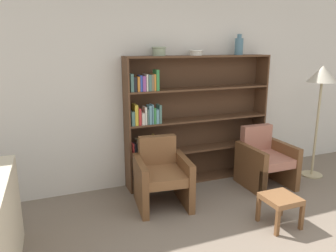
{
  "coord_description": "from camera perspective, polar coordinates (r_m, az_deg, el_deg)",
  "views": [
    {
      "loc": [
        -2.09,
        -1.54,
        1.98
      ],
      "look_at": [
        -0.54,
        2.32,
        0.95
      ],
      "focal_mm": 35.0,
      "sensor_mm": 36.0,
      "label": 1
    }
  ],
  "objects": [
    {
      "name": "bowl_terracotta",
      "position": [
        4.43,
        -1.58,
        12.98
      ],
      "size": [
        0.2,
        0.2,
        0.12
      ],
      "color": "gray",
      "rests_on": "bookshelf"
    },
    {
      "name": "vase_tall",
      "position": [
        5.0,
        12.25,
        13.48
      ],
      "size": [
        0.12,
        0.12,
        0.29
      ],
      "color": "slate",
      "rests_on": "bookshelf"
    },
    {
      "name": "bookshelf",
      "position": [
        4.73,
        3.11,
        0.75
      ],
      "size": [
        2.17,
        0.3,
        1.84
      ],
      "color": "brown",
      "rests_on": "ground"
    },
    {
      "name": "armchair_cushioned",
      "position": [
        4.92,
        16.5,
        -5.6
      ],
      "size": [
        0.65,
        0.69,
        0.84
      ],
      "rotation": [
        0.0,
        0.0,
        3.13
      ],
      "color": "brown",
      "rests_on": "ground"
    },
    {
      "name": "wall_back",
      "position": [
        4.86,
        3.8,
        6.74
      ],
      "size": [
        12.0,
        0.06,
        2.75
      ],
      "color": "silver",
      "rests_on": "ground"
    },
    {
      "name": "bowl_cream",
      "position": [
        4.65,
        4.99,
        12.67
      ],
      "size": [
        0.19,
        0.19,
        0.07
      ],
      "color": "silver",
      "rests_on": "bookshelf"
    },
    {
      "name": "floor_lamp",
      "position": [
        5.32,
        25.24,
        7.21
      ],
      "size": [
        0.43,
        0.43,
        1.69
      ],
      "color": "tan",
      "rests_on": "ground"
    },
    {
      "name": "footstool",
      "position": [
        3.93,
        18.99,
        -12.32
      ],
      "size": [
        0.37,
        0.37,
        0.35
      ],
      "color": "brown",
      "rests_on": "ground"
    },
    {
      "name": "armchair_leather",
      "position": [
        4.17,
        -1.12,
        -8.59
      ],
      "size": [
        0.72,
        0.75,
        0.84
      ],
      "rotation": [
        0.0,
        0.0,
        3.02
      ],
      "color": "brown",
      "rests_on": "ground"
    }
  ]
}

